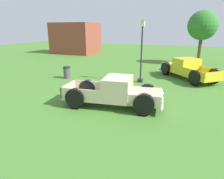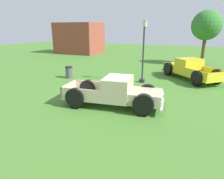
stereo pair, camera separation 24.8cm
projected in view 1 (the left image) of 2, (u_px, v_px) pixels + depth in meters
ground_plane at (108, 99)px, 11.70m from camera, size 80.00×80.00×0.00m
pickup_truck_foreground at (119, 93)px, 10.33m from camera, size 5.35×2.67×1.57m
pickup_truck_behind_left at (185, 69)px, 16.35m from camera, size 5.03×5.18×1.64m
lamp_post_near at (142, 51)px, 14.63m from camera, size 0.36×0.36×4.48m
trash_can at (67, 72)px, 16.36m from camera, size 0.59×0.59×0.95m
oak_tree_east at (203, 26)px, 21.61m from camera, size 3.13×3.13×5.79m
brick_pavilion at (75, 38)px, 32.31m from camera, size 6.75×4.99×4.75m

